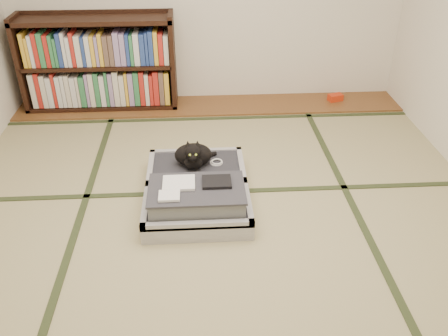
{
  "coord_description": "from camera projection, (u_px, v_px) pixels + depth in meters",
  "views": [
    {
      "loc": [
        -0.13,
        -2.62,
        2.1
      ],
      "look_at": [
        0.05,
        0.35,
        0.25
      ],
      "focal_mm": 38.0,
      "sensor_mm": 36.0,
      "label": 1
    }
  ],
  "objects": [
    {
      "name": "bookcase",
      "position": [
        99.0,
        66.0,
        4.79
      ],
      "size": [
        1.54,
        0.35,
        0.99
      ],
      "color": "black",
      "rests_on": "wood_strip"
    },
    {
      "name": "cat",
      "position": [
        193.0,
        155.0,
        3.67
      ],
      "size": [
        0.34,
        0.34,
        0.27
      ],
      "color": "black",
      "rests_on": "suitcase"
    },
    {
      "name": "cable_coil",
      "position": [
        217.0,
        162.0,
        3.76
      ],
      "size": [
        0.1,
        0.1,
        0.03
      ],
      "color": "white",
      "rests_on": "suitcase"
    },
    {
      "name": "red_item",
      "position": [
        335.0,
        97.0,
        5.1
      ],
      "size": [
        0.17,
        0.13,
        0.07
      ],
      "primitive_type": "cube",
      "rotation": [
        0.0,
        0.0,
        0.31
      ],
      "color": "red",
      "rests_on": "wood_strip"
    },
    {
      "name": "wood_strip",
      "position": [
        210.0,
        106.0,
        5.03
      ],
      "size": [
        4.0,
        0.5,
        0.02
      ],
      "primitive_type": "cube",
      "color": "brown",
      "rests_on": "ground"
    },
    {
      "name": "hanger",
      "position": [
        201.0,
        220.0,
        3.37
      ],
      "size": [
        0.39,
        0.19,
        0.01
      ],
      "color": "black",
      "rests_on": "floor"
    },
    {
      "name": "room_shell",
      "position": [
        219.0,
        12.0,
        2.56
      ],
      "size": [
        4.5,
        4.5,
        4.5
      ],
      "color": "white",
      "rests_on": "ground"
    },
    {
      "name": "floor",
      "position": [
        220.0,
        224.0,
        3.33
      ],
      "size": [
        4.5,
        4.5,
        0.0
      ],
      "primitive_type": "plane",
      "color": "tan",
      "rests_on": "ground"
    },
    {
      "name": "suitcase",
      "position": [
        197.0,
        191.0,
        3.5
      ],
      "size": [
        0.76,
        1.01,
        0.3
      ],
      "color": "#B8B7BC",
      "rests_on": "floor"
    },
    {
      "name": "tatami_borders",
      "position": [
        217.0,
        185.0,
        3.75
      ],
      "size": [
        4.0,
        4.5,
        0.01
      ],
      "color": "#2D381E",
      "rests_on": "ground"
    }
  ]
}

